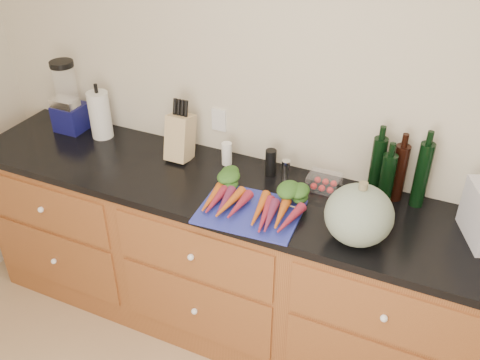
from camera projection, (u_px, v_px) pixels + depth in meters
The scene contains 14 objects.
wall_back at pixel (335, 107), 2.51m from camera, with size 4.10×0.05×2.60m, color beige.
cabinets at pixel (301, 284), 2.72m from camera, with size 3.60×0.64×0.90m.
countertop at pixel (308, 209), 2.47m from camera, with size 3.64×0.62×0.04m, color black.
cutting_board at pixel (250, 212), 2.41m from camera, with size 0.45×0.34×0.01m, color #232D99.
carrots at pixel (255, 199), 2.43m from camera, with size 0.46×0.34×0.07m.
squash at pixel (359, 215), 2.19m from camera, with size 0.28×0.28×0.26m, color slate.
blender_appliance at pixel (68, 101), 3.00m from camera, with size 0.16×0.16×0.41m.
paper_towel at pixel (100, 115), 2.95m from camera, with size 0.12×0.12×0.27m, color silver.
knife_block at pixel (180, 137), 2.76m from camera, with size 0.12×0.12×0.24m, color tan.
grinder_salt at pixel (227, 154), 2.74m from camera, with size 0.05×0.05×0.12m, color white.
grinder_pepper at pixel (271, 162), 2.65m from camera, with size 0.06×0.06×0.14m, color black.
canister_chrome at pixel (286, 169), 2.63m from camera, with size 0.04×0.04×0.10m, color silver.
tomato_box at pixel (324, 182), 2.56m from camera, with size 0.15×0.12×0.07m, color white.
bottles at pixel (397, 174), 2.42m from camera, with size 0.27×0.14×0.32m.
Camera 1 is at (0.55, -0.65, 2.38)m, focal length 40.00 mm.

